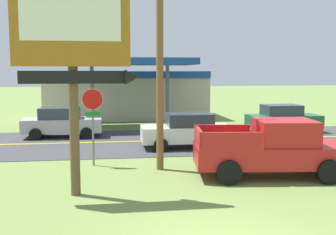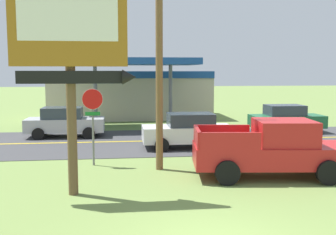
{
  "view_description": "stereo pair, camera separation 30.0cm",
  "coord_description": "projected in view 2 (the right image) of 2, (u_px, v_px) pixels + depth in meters",
  "views": [
    {
      "loc": [
        -2.23,
        -7.67,
        3.6
      ],
      "look_at": [
        0.0,
        8.0,
        1.8
      ],
      "focal_mm": 43.63,
      "sensor_mm": 36.0,
      "label": 1
    },
    {
      "loc": [
        -1.93,
        -7.71,
        3.6
      ],
      "look_at": [
        0.0,
        8.0,
        1.8
      ],
      "focal_mm": 43.63,
      "sensor_mm": 36.0,
      "label": 2
    }
  ],
  "objects": [
    {
      "name": "road_centre_line",
      "position": [
        156.0,
        141.0,
        21.06
      ],
      "size": [
        126.0,
        0.2,
        0.01
      ],
      "primitive_type": "cube",
      "color": "gold",
      "rests_on": "road_asphalt"
    },
    {
      "name": "utility_pole",
      "position": [
        159.0,
        46.0,
        14.54
      ],
      "size": [
        2.19,
        0.26,
        8.36
      ],
      "color": "brown",
      "rests_on": "ground"
    },
    {
      "name": "car_white_far_lane",
      "position": [
        188.0,
        130.0,
        19.16
      ],
      "size": [
        4.2,
        2.0,
        1.64
      ],
      "color": "silver",
      "rests_on": "ground"
    },
    {
      "name": "pickup_red_parked_on_lawn",
      "position": [
        273.0,
        149.0,
        13.85
      ],
      "size": [
        5.39,
        2.7,
        1.96
      ],
      "color": "red",
      "rests_on": "ground"
    },
    {
      "name": "gas_station",
      "position": [
        131.0,
        93.0,
        31.69
      ],
      "size": [
        12.0,
        11.5,
        4.4
      ],
      "color": "beige",
      "rests_on": "ground"
    },
    {
      "name": "car_green_mid_lane",
      "position": [
        286.0,
        119.0,
        23.9
      ],
      "size": [
        4.2,
        2.0,
        1.64
      ],
      "color": "#1E6038",
      "rests_on": "ground"
    },
    {
      "name": "car_silver_near_lane",
      "position": [
        65.0,
        122.0,
        22.36
      ],
      "size": [
        4.2,
        2.0,
        1.64
      ],
      "color": "#A8AAAF",
      "rests_on": "ground"
    },
    {
      "name": "motel_sign",
      "position": [
        72.0,
        50.0,
        11.39
      ],
      "size": [
        3.48,
        0.54,
        6.08
      ],
      "color": "brown",
      "rests_on": "ground"
    },
    {
      "name": "road_asphalt",
      "position": [
        156.0,
        141.0,
        21.06
      ],
      "size": [
        140.0,
        8.0,
        0.02
      ],
      "primitive_type": "cube",
      "color": "#3D3D3F",
      "rests_on": "ground"
    },
    {
      "name": "stop_sign",
      "position": [
        93.0,
        113.0,
        15.45
      ],
      "size": [
        0.8,
        0.08,
        2.95
      ],
      "color": "slate",
      "rests_on": "ground"
    }
  ]
}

